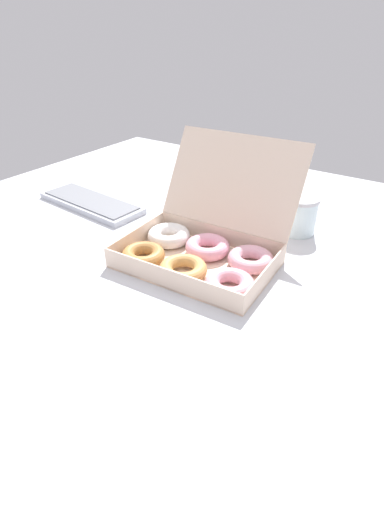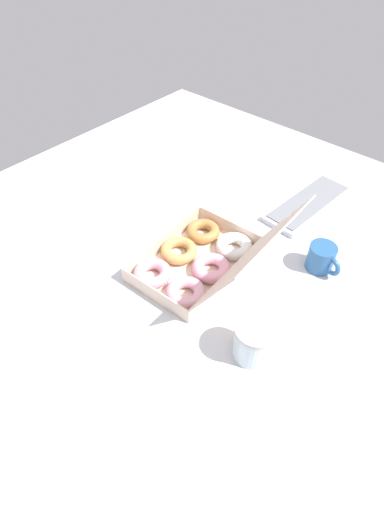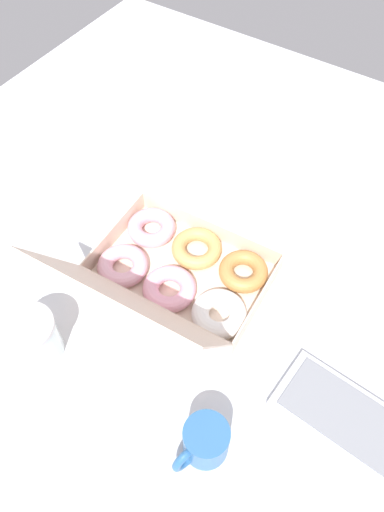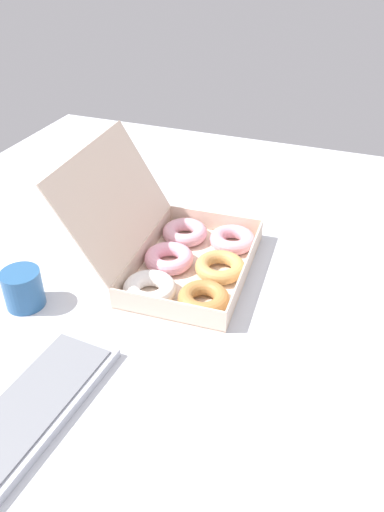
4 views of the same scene
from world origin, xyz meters
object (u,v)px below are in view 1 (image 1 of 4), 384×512
Objects in this scene: glass_jar at (299,215)px; donut_box at (200,249)px; coffee_mug at (185,192)px; keyboard at (91,203)px.

donut_box is at bearing -115.88° from glass_jar.
donut_box reaches higher than coffee_mug.
glass_jar is at bearing 17.63° from keyboard.
coffee_mug is 38.20cm from glass_jar.
donut_box is 3.76× the size of glass_jar.
keyboard is at bearing -162.37° from glass_jar.
keyboard is at bearing -143.99° from coffee_mug.
coffee_mug is at bearing 131.15° from donut_box.
donut_box reaches higher than keyboard.
glass_jar is at bearing 64.12° from donut_box.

